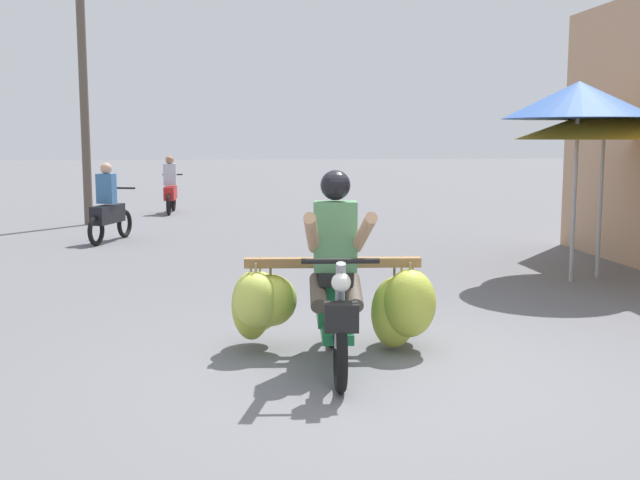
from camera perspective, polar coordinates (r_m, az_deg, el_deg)
ground_plane at (r=5.94m, az=5.34°, el=-10.35°), size 120.00×120.00×0.00m
motorbike_main_loaded at (r=6.47m, az=1.37°, el=-4.35°), size 1.80×1.88×1.58m
motorbike_distant_ahead_left at (r=13.92m, az=-15.56°, el=2.17°), size 0.69×1.56×1.40m
motorbike_distant_ahead_right at (r=18.93m, az=-11.13°, el=3.68°), size 0.50×1.62×1.40m
market_umbrella_near_shop at (r=10.62m, az=20.50°, el=8.16°), size 2.27×2.27×2.22m
market_umbrella_further_along at (r=10.14m, az=18.79°, el=9.88°), size 1.88×1.88×2.53m
utility_pole at (r=16.92m, az=-17.36°, el=12.80°), size 0.18×0.18×6.90m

